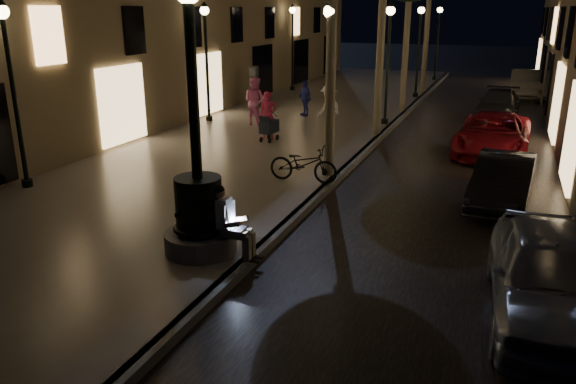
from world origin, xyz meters
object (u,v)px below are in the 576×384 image
at_px(car_front, 550,276).
at_px(pedestrian_red, 268,116).
at_px(fountain_lamppost, 199,202).
at_px(bicycle, 303,164).
at_px(seated_man_laptop, 228,220).
at_px(lamp_curb_a, 329,66).
at_px(pedestrian_blue, 305,98).
at_px(car_fifth, 525,84).
at_px(pedestrian_pink, 255,101).
at_px(pedestrian_white, 329,108).
at_px(lamp_left_a, 10,71).
at_px(car_second, 503,181).
at_px(lamp_curb_b, 389,48).
at_px(pedestrian_dark, 254,87).
at_px(lamp_curb_c, 419,38).
at_px(stroller, 269,127).
at_px(lamp_curb_d, 438,33).
at_px(lamp_left_c, 293,36).
at_px(car_rear, 499,104).
at_px(lamp_left_b, 206,47).
at_px(car_third, 493,134).

distance_m(car_front, pedestrian_red, 13.01).
xyz_separation_m(fountain_lamppost, bicycle, (0.31, 5.08, -0.51)).
relative_size(seated_man_laptop, lamp_curb_a, 0.29).
bearing_deg(pedestrian_blue, car_fifth, 90.77).
relative_size(car_front, pedestrian_red, 2.55).
bearing_deg(pedestrian_pink, seated_man_laptop, 128.94).
bearing_deg(pedestrian_white, lamp_left_a, -2.74).
bearing_deg(lamp_left_a, car_second, 17.17).
relative_size(lamp_left_a, car_second, 1.26).
xyz_separation_m(lamp_curb_b, pedestrian_blue, (-3.68, 0.51, -2.26)).
relative_size(pedestrian_white, pedestrian_dark, 0.89).
height_order(seated_man_laptop, lamp_curb_c, lamp_curb_c).
distance_m(lamp_curb_b, pedestrian_pink, 5.73).
relative_size(stroller, pedestrian_blue, 0.68).
height_order(pedestrian_red, bicycle, pedestrian_red).
bearing_deg(pedestrian_white, lamp_curb_d, -160.04).
relative_size(car_second, pedestrian_pink, 1.97).
height_order(lamp_curb_a, pedestrian_white, lamp_curb_a).
height_order(lamp_left_c, car_fifth, lamp_left_c).
height_order(car_front, pedestrian_pink, pedestrian_pink).
distance_m(car_second, pedestrian_blue, 12.22).
bearing_deg(car_fifth, lamp_curb_a, -106.20).
bearing_deg(pedestrian_white, lamp_curb_b, 165.54).
distance_m(lamp_curb_a, car_rear, 13.09).
relative_size(lamp_left_c, car_front, 1.10).
xyz_separation_m(lamp_curb_c, pedestrian_dark, (-6.70, -6.21, -2.05)).
distance_m(lamp_curb_b, car_second, 9.94).
height_order(lamp_curb_c, car_front, lamp_curb_c).
distance_m(car_rear, pedestrian_white, 8.70).
bearing_deg(seated_man_laptop, lamp_curb_b, 89.65).
height_order(fountain_lamppost, stroller, fountain_lamppost).
bearing_deg(stroller, lamp_curb_d, 86.58).
bearing_deg(lamp_left_c, lamp_curb_d, 48.41).
height_order(lamp_curb_b, pedestrian_pink, lamp_curb_b).
height_order(lamp_curb_c, pedestrian_dark, lamp_curb_c).
distance_m(fountain_lamppost, lamp_left_b, 13.75).
xyz_separation_m(car_second, pedestrian_white, (-6.50, 6.23, 0.45)).
xyz_separation_m(lamp_curb_b, stroller, (-3.18, -4.72, -2.51)).
bearing_deg(bicycle, car_second, -84.88).
bearing_deg(car_front, car_fifth, 86.85).
height_order(fountain_lamppost, car_fifth, fountain_lamppost).
distance_m(lamp_curb_c, lamp_left_c, 7.10).
xyz_separation_m(car_third, car_fifth, (1.20, 14.33, 0.06)).
relative_size(car_rear, pedestrian_dark, 2.18).
bearing_deg(pedestrian_white, car_third, 107.29).
bearing_deg(car_fifth, fountain_lamppost, -104.07).
bearing_deg(pedestrian_blue, pedestrian_red, -45.09).
distance_m(seated_man_laptop, lamp_left_b, 14.09).
relative_size(lamp_left_c, pedestrian_dark, 2.45).
distance_m(car_second, car_rear, 12.44).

